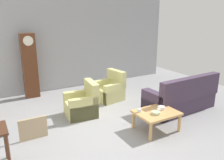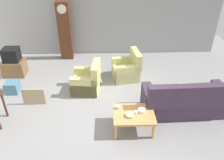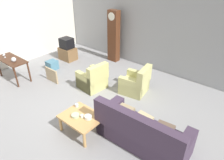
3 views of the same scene
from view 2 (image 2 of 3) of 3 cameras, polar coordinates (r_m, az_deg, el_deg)
The scene contains 15 objects.
ground_plane at distance 6.20m, azimuth -1.96°, elevation -7.71°, with size 10.40×10.40×0.00m, color gray.
garage_door_wall at distance 8.68m, azimuth -2.09°, elevation 16.41°, with size 8.40×0.16×3.20m, color #9EA0A5.
couch_floral at distance 6.24m, azimuth 17.35°, elevation -5.01°, with size 2.13×0.95×1.04m.
armchair_olive_near at distance 6.84m, azimuth -6.07°, elevation -0.41°, with size 0.87×0.84×0.92m.
armchair_olive_far at distance 7.43m, azimuth 3.71°, elevation 2.56°, with size 0.90×0.88×0.92m.
coffee_table_wood at distance 5.51m, azimuth 5.33°, elevation -8.64°, with size 0.96×0.76×0.46m.
grandfather_clock at distance 8.54m, azimuth -11.42°, elevation 11.60°, with size 0.44×0.30×2.07m.
tv_stand_cabinet at distance 8.24m, azimuth -22.69°, elevation 2.79°, with size 0.68×0.52×0.52m, color brown.
tv_crt at distance 8.04m, azimuth -23.39°, elevation 5.70°, with size 0.48×0.44×0.42m, color black.
framed_picture_leaning at distance 6.65m, azimuth -18.53°, elevation -3.87°, with size 0.60×0.05×0.49m, color tan.
storage_box_blue at distance 7.41m, azimuth -23.13°, elevation -1.58°, with size 0.36×0.37×0.35m, color teal.
cup_white_porcelain at distance 5.44m, azimuth 5.86°, elevation -7.91°, with size 0.08×0.08×0.07m, color white.
cup_blue_rimmed at distance 5.55m, azimuth 1.48°, elevation -6.66°, with size 0.09×0.09×0.08m, color silver.
bowl_white_stacked at distance 5.50m, azimuth 7.24°, elevation -7.40°, with size 0.17×0.17×0.08m, color white.
bowl_shallow_green at distance 5.37m, azimuth 4.40°, elevation -8.55°, with size 0.20×0.20×0.06m, color #B2C69E.
Camera 2 is at (0.09, -4.74, 4.01)m, focal length 37.47 mm.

